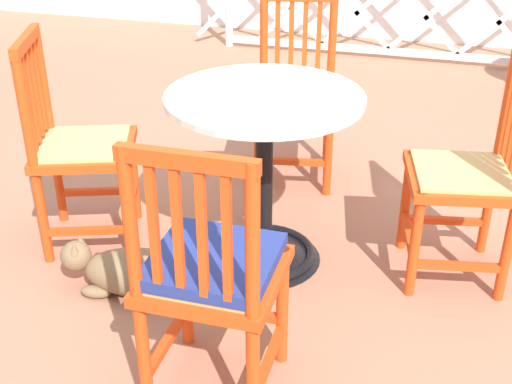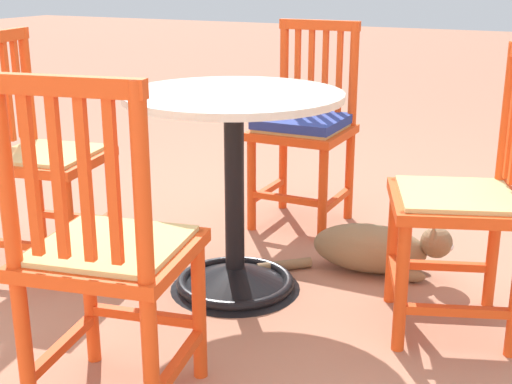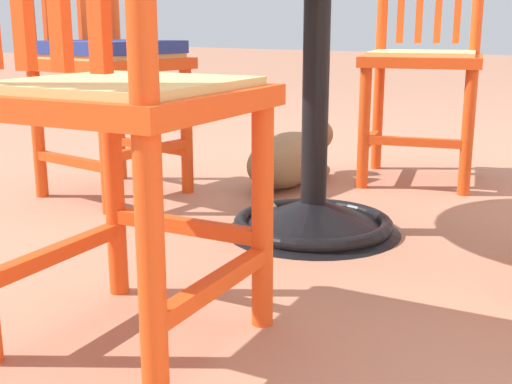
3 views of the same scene
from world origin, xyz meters
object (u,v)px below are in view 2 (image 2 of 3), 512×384
at_px(cafe_table, 235,216).
at_px(tabby_cat, 379,249).
at_px(orange_chair_by_planter, 41,159).
at_px(orange_chair_near_fence, 465,202).
at_px(orange_chair_tucked_in, 304,128).
at_px(orange_chair_facing_out, 107,257).

distance_m(cafe_table, tabby_cat, 0.60).
bearing_deg(tabby_cat, orange_chair_by_planter, 22.09).
height_order(orange_chair_by_planter, orange_chair_near_fence, same).
distance_m(orange_chair_tucked_in, tabby_cat, 0.72).
xyz_separation_m(cafe_table, orange_chair_tucked_in, (0.05, -0.77, 0.16)).
bearing_deg(orange_chair_facing_out, orange_chair_near_fence, -130.50).
bearing_deg(orange_chair_facing_out, orange_chair_tucked_in, -86.01).
relative_size(orange_chair_by_planter, orange_chair_facing_out, 1.00).
bearing_deg(orange_chair_facing_out, cafe_table, -85.94).
distance_m(orange_chair_by_planter, orange_chair_facing_out, 1.07).
distance_m(orange_chair_by_planter, tabby_cat, 1.35).
distance_m(orange_chair_tucked_in, orange_chair_by_planter, 1.15).
height_order(cafe_table, orange_chair_by_planter, orange_chair_by_planter).
xyz_separation_m(orange_chair_tucked_in, orange_chair_near_fence, (-0.84, 0.71, -0.01)).
bearing_deg(orange_chair_near_fence, tabby_cat, -41.37).
bearing_deg(orange_chair_facing_out, tabby_cat, -107.80).
relative_size(orange_chair_tucked_in, tabby_cat, 1.30).
relative_size(cafe_table, orange_chair_tucked_in, 0.83).
relative_size(orange_chair_by_planter, tabby_cat, 1.30).
xyz_separation_m(orange_chair_facing_out, orange_chair_near_fence, (-0.73, -0.86, 0.00)).
bearing_deg(orange_chair_by_planter, cafe_table, -171.39).
bearing_deg(orange_chair_near_fence, orange_chair_by_planter, 6.49).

